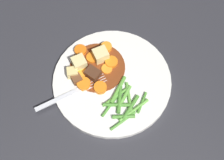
% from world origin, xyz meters
% --- Properties ---
extents(ground_plane, '(3.00, 3.00, 0.00)m').
position_xyz_m(ground_plane, '(0.00, 0.00, 0.00)').
color(ground_plane, '#2D2D33').
extents(dinner_plate, '(0.28, 0.28, 0.01)m').
position_xyz_m(dinner_plate, '(0.00, 0.00, 0.01)').
color(dinner_plate, white).
rests_on(dinner_plate, ground_plane).
extents(stew_sauce, '(0.13, 0.13, 0.00)m').
position_xyz_m(stew_sauce, '(0.05, 0.01, 0.01)').
color(stew_sauce, brown).
rests_on(stew_sauce, dinner_plate).
extents(carrot_slice_0, '(0.04, 0.04, 0.01)m').
position_xyz_m(carrot_slice_0, '(0.03, -0.03, 0.02)').
color(carrot_slice_0, orange).
rests_on(carrot_slice_0, dinner_plate).
extents(carrot_slice_1, '(0.04, 0.04, 0.01)m').
position_xyz_m(carrot_slice_1, '(0.07, 0.00, 0.02)').
color(carrot_slice_1, orange).
rests_on(carrot_slice_1, dinner_plate).
extents(carrot_slice_2, '(0.03, 0.03, 0.01)m').
position_xyz_m(carrot_slice_2, '(0.07, -0.04, 0.02)').
color(carrot_slice_2, orange).
rests_on(carrot_slice_2, dinner_plate).
extents(carrot_slice_3, '(0.04, 0.04, 0.01)m').
position_xyz_m(carrot_slice_3, '(0.11, 0.01, 0.02)').
color(carrot_slice_3, orange).
rests_on(carrot_slice_3, dinner_plate).
extents(carrot_slice_4, '(0.04, 0.04, 0.01)m').
position_xyz_m(carrot_slice_4, '(0.03, 0.06, 0.02)').
color(carrot_slice_4, orange).
rests_on(carrot_slice_4, dinner_plate).
extents(carrot_slice_5, '(0.03, 0.03, 0.01)m').
position_xyz_m(carrot_slice_5, '(0.00, 0.03, 0.02)').
color(carrot_slice_5, orange).
rests_on(carrot_slice_5, dinner_plate).
extents(carrot_slice_6, '(0.03, 0.03, 0.01)m').
position_xyz_m(carrot_slice_6, '(0.03, -0.01, 0.02)').
color(carrot_slice_6, orange).
rests_on(carrot_slice_6, dinner_plate).
extents(carrot_slice_7, '(0.04, 0.04, 0.01)m').
position_xyz_m(carrot_slice_7, '(0.06, 0.05, 0.02)').
color(carrot_slice_7, orange).
rests_on(carrot_slice_7, dinner_plate).
extents(potato_chunk_0, '(0.04, 0.04, 0.03)m').
position_xyz_m(potato_chunk_0, '(0.08, 0.04, 0.03)').
color(potato_chunk_0, '#EAD68C').
rests_on(potato_chunk_0, dinner_plate).
extents(potato_chunk_1, '(0.04, 0.04, 0.03)m').
position_xyz_m(potato_chunk_1, '(0.06, -0.02, 0.03)').
color(potato_chunk_1, '#EAD68C').
rests_on(potato_chunk_1, dinner_plate).
extents(potato_chunk_2, '(0.03, 0.03, 0.02)m').
position_xyz_m(potato_chunk_2, '(0.07, 0.06, 0.02)').
color(potato_chunk_2, '#E5CC7A').
rests_on(potato_chunk_2, dinner_plate).
extents(meat_chunk_0, '(0.04, 0.03, 0.02)m').
position_xyz_m(meat_chunk_0, '(0.04, 0.03, 0.02)').
color(meat_chunk_0, '#4C2B19').
rests_on(meat_chunk_0, dinner_plate).
extents(meat_chunk_1, '(0.02, 0.03, 0.02)m').
position_xyz_m(meat_chunk_1, '(0.05, 0.06, 0.02)').
color(meat_chunk_1, brown).
rests_on(meat_chunk_1, dinner_plate).
extents(green_bean_0, '(0.01, 0.07, 0.01)m').
position_xyz_m(green_bean_0, '(-0.09, 0.05, 0.02)').
color(green_bean_0, '#4C8E33').
rests_on(green_bean_0, dinner_plate).
extents(green_bean_1, '(0.03, 0.05, 0.01)m').
position_xyz_m(green_bean_1, '(-0.09, -0.01, 0.02)').
color(green_bean_1, '#4C8E33').
rests_on(green_bean_1, dinner_plate).
extents(green_bean_2, '(0.04, 0.07, 0.01)m').
position_xyz_m(green_bean_2, '(-0.03, 0.01, 0.02)').
color(green_bean_2, '#599E38').
rests_on(green_bean_2, dinner_plate).
extents(green_bean_3, '(0.05, 0.05, 0.01)m').
position_xyz_m(green_bean_3, '(-0.06, 0.03, 0.02)').
color(green_bean_3, '#4C8E33').
rests_on(green_bean_3, dinner_plate).
extents(green_bean_4, '(0.03, 0.06, 0.01)m').
position_xyz_m(green_bean_4, '(-0.08, 0.01, 0.02)').
color(green_bean_4, '#4C8E33').
rests_on(green_bean_4, dinner_plate).
extents(green_bean_5, '(0.01, 0.08, 0.01)m').
position_xyz_m(green_bean_5, '(-0.04, 0.02, 0.02)').
color(green_bean_5, '#599E38').
rests_on(green_bean_5, dinner_plate).
extents(green_bean_6, '(0.05, 0.05, 0.01)m').
position_xyz_m(green_bean_6, '(-0.05, 0.02, 0.02)').
color(green_bean_6, '#4C8E33').
rests_on(green_bean_6, dinner_plate).
extents(green_bean_7, '(0.04, 0.04, 0.01)m').
position_xyz_m(green_bean_7, '(-0.09, 0.04, 0.02)').
color(green_bean_7, '#4C8E33').
rests_on(green_bean_7, dinner_plate).
extents(green_bean_8, '(0.03, 0.07, 0.01)m').
position_xyz_m(green_bean_8, '(-0.05, 0.04, 0.02)').
color(green_bean_8, '#4C8E33').
rests_on(green_bean_8, dinner_plate).
extents(green_bean_9, '(0.07, 0.05, 0.01)m').
position_xyz_m(green_bean_9, '(-0.06, 0.00, 0.02)').
color(green_bean_9, '#66AD42').
rests_on(green_bean_9, dinner_plate).
extents(green_bean_10, '(0.01, 0.08, 0.01)m').
position_xyz_m(green_bean_10, '(-0.09, 0.01, 0.02)').
color(green_bean_10, '#66AD42').
rests_on(green_bean_10, dinner_plate).
extents(green_bean_11, '(0.03, 0.06, 0.01)m').
position_xyz_m(green_bean_11, '(-0.05, 0.01, 0.02)').
color(green_bean_11, '#66AD42').
rests_on(green_bean_11, dinner_plate).
extents(fork, '(0.05, 0.17, 0.00)m').
position_xyz_m(fork, '(0.03, 0.09, 0.01)').
color(fork, silver).
rests_on(fork, dinner_plate).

